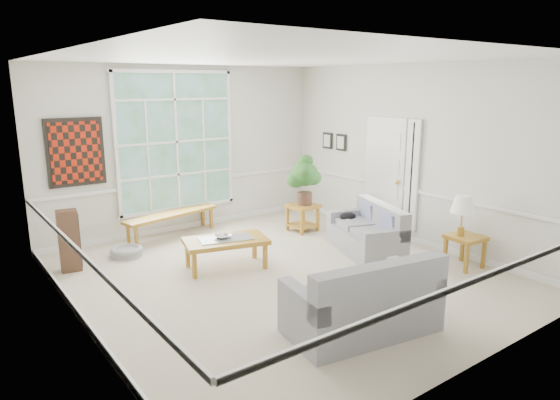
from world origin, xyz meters
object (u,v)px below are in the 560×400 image
at_px(loveseat_right, 366,229).
at_px(end_table, 303,218).
at_px(loveseat_front, 362,293).
at_px(side_table, 465,251).
at_px(coffee_table, 226,253).

xyz_separation_m(loveseat_right, end_table, (-0.07, 1.54, -0.14)).
bearing_deg(loveseat_front, loveseat_right, 52.79).
height_order(loveseat_right, side_table, loveseat_right).
height_order(loveseat_right, coffee_table, loveseat_right).
relative_size(loveseat_front, side_table, 3.36).
bearing_deg(coffee_table, loveseat_front, -69.95).
distance_m(coffee_table, side_table, 3.55).
relative_size(coffee_table, end_table, 2.40).
distance_m(loveseat_right, end_table, 1.55).
bearing_deg(end_table, coffee_table, -158.70).
height_order(coffee_table, side_table, side_table).
height_order(loveseat_front, coffee_table, loveseat_front).
height_order(loveseat_right, end_table, loveseat_right).
bearing_deg(loveseat_right, side_table, -43.43).
bearing_deg(loveseat_front, side_table, 20.17).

